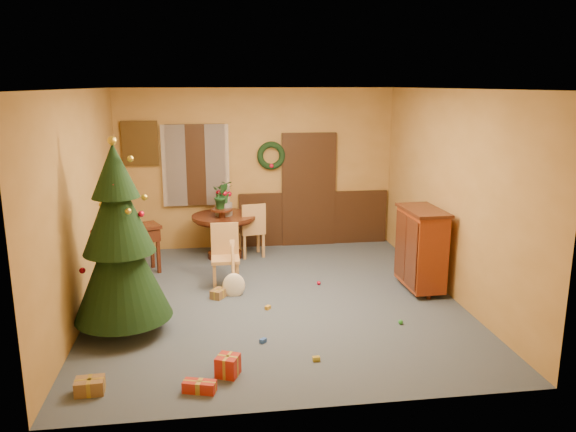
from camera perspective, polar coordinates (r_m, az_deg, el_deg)
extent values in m
plane|color=#36444F|center=(7.99, -1.29, -8.48)|extent=(5.50, 5.50, 0.00)
plane|color=silver|center=(7.42, -1.41, 12.80)|extent=(5.50, 5.50, 0.00)
plane|color=olive|center=(10.27, -3.15, 4.79)|extent=(5.00, 0.00, 5.00)
plane|color=olive|center=(4.94, 2.40, -4.56)|extent=(5.00, 0.00, 5.00)
plane|color=olive|center=(7.70, -20.16, 1.13)|extent=(0.00, 5.50, 5.50)
plane|color=olive|center=(8.24, 16.20, 2.18)|extent=(0.00, 5.50, 5.50)
cube|color=black|center=(10.55, 2.62, -0.23)|extent=(2.80, 0.06, 1.00)
cube|color=black|center=(10.41, 2.12, 2.68)|extent=(1.00, 0.08, 2.10)
cube|color=white|center=(10.45, 2.09, 2.44)|extent=(0.80, 0.03, 1.90)
cube|color=black|center=(10.17, -9.34, 5.12)|extent=(1.05, 0.08, 1.45)
cube|color=white|center=(10.20, -9.34, 5.15)|extent=(0.88, 0.03, 1.25)
cube|color=white|center=(10.14, -11.50, 5.01)|extent=(0.42, 0.02, 1.45)
cube|color=white|center=(10.12, -7.19, 5.15)|extent=(0.42, 0.02, 1.45)
torus|color=black|center=(10.18, -1.72, 6.15)|extent=(0.51, 0.11, 0.51)
cube|color=#4C3819|center=(10.20, -14.81, 7.15)|extent=(0.62, 0.05, 0.78)
cube|color=gray|center=(10.23, -14.79, 7.17)|extent=(0.48, 0.02, 0.62)
cylinder|color=black|center=(9.72, -6.52, -0.08)|extent=(1.11, 1.11, 0.06)
cylinder|color=black|center=(9.74, -6.51, -0.41)|extent=(0.99, 0.99, 0.04)
cylinder|color=black|center=(9.81, -6.47, -2.10)|extent=(0.18, 0.18, 0.61)
cylinder|color=black|center=(9.90, -6.42, -3.91)|extent=(0.59, 0.59, 0.10)
cylinder|color=slate|center=(9.69, -6.54, 0.71)|extent=(0.29, 0.29, 0.22)
imported|color=#1E4C23|center=(9.63, -6.59, 2.47)|extent=(0.35, 0.30, 0.39)
cube|color=#A37741|center=(8.35, -6.38, -4.39)|extent=(0.42, 0.42, 0.05)
cube|color=#A37741|center=(8.45, -6.45, -2.30)|extent=(0.41, 0.04, 0.49)
cube|color=#A37741|center=(8.58, -5.24, -5.49)|extent=(0.04, 0.04, 0.42)
cube|color=#A37741|center=(8.58, -7.47, -5.55)|extent=(0.04, 0.04, 0.42)
cube|color=#A37741|center=(8.27, -5.15, -6.22)|extent=(0.04, 0.04, 0.42)
cube|color=#A37741|center=(8.26, -7.47, -6.29)|extent=(0.04, 0.04, 0.42)
cube|color=#A37741|center=(9.86, -3.76, -1.53)|extent=(0.49, 0.49, 0.05)
cube|color=#A37741|center=(9.61, -3.49, -0.26)|extent=(0.42, 0.12, 0.50)
cube|color=#A37741|center=(9.72, -4.44, -3.19)|extent=(0.05, 0.05, 0.43)
cube|color=#A37741|center=(9.80, -2.53, -3.01)|extent=(0.05, 0.05, 0.43)
cube|color=#A37741|center=(10.04, -4.92, -2.67)|extent=(0.05, 0.05, 0.43)
cube|color=#A37741|center=(10.12, -3.06, -2.50)|extent=(0.05, 0.05, 0.43)
cylinder|color=black|center=(9.64, -6.66, -1.98)|extent=(0.11, 0.11, 0.88)
cylinder|color=black|center=(9.53, -6.73, 0.65)|extent=(0.35, 0.35, 0.03)
imported|color=#19471E|center=(9.48, -6.77, 2.06)|extent=(0.29, 0.26, 0.45)
cylinder|color=#382111|center=(7.23, -16.22, -10.37)|extent=(0.15, 0.15, 0.25)
cone|color=black|center=(6.97, -16.63, -4.56)|extent=(1.16, 1.16, 1.37)
cone|color=black|center=(6.81, -16.97, 0.52)|extent=(0.84, 0.84, 1.00)
cone|color=black|center=(6.72, -17.25, 4.46)|extent=(0.55, 0.55, 0.63)
sphere|color=gold|center=(6.68, -17.44, 7.32)|extent=(0.11, 0.11, 0.11)
cube|color=black|center=(9.13, -15.70, -1.19)|extent=(0.98, 0.75, 0.05)
cube|color=black|center=(9.17, -15.65, -2.00)|extent=(0.92, 0.69, 0.19)
cube|color=black|center=(9.30, -17.84, -3.61)|extent=(0.17, 0.31, 0.73)
cube|color=black|center=(9.19, -13.24, -3.50)|extent=(0.17, 0.31, 0.73)
cube|color=#5F1D0A|center=(8.39, 13.37, -3.24)|extent=(0.47, 0.91, 1.11)
cube|color=black|center=(8.25, 13.58, 0.57)|extent=(0.53, 0.96, 0.04)
cylinder|color=black|center=(8.24, 14.10, -7.90)|extent=(0.06, 0.06, 0.08)
cylinder|color=black|center=(8.90, 12.29, -6.20)|extent=(0.06, 0.06, 0.08)
cube|color=brown|center=(6.07, -19.49, -15.97)|extent=(0.29, 0.22, 0.15)
cube|color=#AA912D|center=(6.07, -19.49, -15.97)|extent=(0.28, 0.04, 0.15)
cube|color=#AA912D|center=(6.07, -19.49, -15.97)|extent=(0.05, 0.21, 0.15)
cube|color=#A52416|center=(6.06, -6.12, -14.88)|extent=(0.29, 0.29, 0.22)
cube|color=#AA912D|center=(6.06, -6.12, -14.88)|extent=(0.21, 0.12, 0.22)
cube|color=#AA912D|center=(6.06, -6.12, -14.88)|extent=(0.12, 0.21, 0.22)
cube|color=brown|center=(8.09, -7.07, -7.82)|extent=(0.26, 0.28, 0.12)
cube|color=#AA912D|center=(8.09, -7.07, -7.82)|extent=(0.15, 0.21, 0.13)
cube|color=#AA912D|center=(8.09, -7.07, -7.82)|extent=(0.15, 0.12, 0.13)
cube|color=#A52416|center=(5.84, -8.98, -16.74)|extent=(0.35, 0.22, 0.11)
cube|color=#AA912D|center=(5.84, -8.98, -16.74)|extent=(0.32, 0.11, 0.12)
cube|color=#AA912D|center=(5.84, -8.98, -16.74)|extent=(0.08, 0.14, 0.12)
cube|color=#2750AB|center=(6.75, -2.56, -12.54)|extent=(0.09, 0.09, 0.05)
sphere|color=green|center=(7.35, 11.37, -10.52)|extent=(0.06, 0.06, 0.06)
cube|color=gold|center=(7.66, -2.07, -9.28)|extent=(0.09, 0.09, 0.05)
sphere|color=red|center=(8.54, 3.14, -6.81)|extent=(0.06, 0.06, 0.06)
cube|color=gold|center=(6.35, 2.88, -14.28)|extent=(0.08, 0.05, 0.05)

